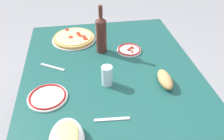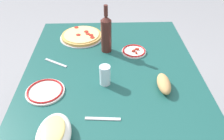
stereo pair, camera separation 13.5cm
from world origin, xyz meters
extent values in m
cube|color=#194C47|center=(0.00, 0.00, 0.70)|extent=(1.39, 1.06, 0.03)
cylinder|color=#33302D|center=(0.63, -0.47, 0.34)|extent=(0.07, 0.07, 0.69)
cylinder|color=#33302D|center=(0.63, 0.47, 0.34)|extent=(0.07, 0.07, 0.69)
cylinder|color=#B7B7BC|center=(0.45, 0.21, 0.72)|extent=(0.32, 0.32, 0.01)
cylinder|color=tan|center=(0.45, 0.21, 0.73)|extent=(0.30, 0.30, 0.02)
cylinder|color=#EFD684|center=(0.45, 0.21, 0.75)|extent=(0.26, 0.26, 0.01)
cylinder|color=maroon|center=(0.48, 0.18, 0.75)|extent=(0.03, 0.03, 0.00)
cylinder|color=maroon|center=(0.39, 0.13, 0.75)|extent=(0.03, 0.03, 0.00)
cylinder|color=#B22D1E|center=(0.45, 0.17, 0.75)|extent=(0.03, 0.03, 0.00)
cylinder|color=maroon|center=(0.43, 0.23, 0.75)|extent=(0.03, 0.03, 0.00)
cylinder|color=maroon|center=(0.55, 0.26, 0.75)|extent=(0.03, 0.03, 0.00)
cylinder|color=maroon|center=(0.43, 0.14, 0.75)|extent=(0.03, 0.03, 0.00)
ellipsoid|color=white|center=(-0.46, 0.26, 0.75)|extent=(0.24, 0.15, 0.07)
ellipsoid|color=#AD2819|center=(-0.46, 0.26, 0.77)|extent=(0.20, 0.12, 0.03)
ellipsoid|color=#EACC75|center=(-0.46, 0.26, 0.78)|extent=(0.17, 0.10, 0.02)
cylinder|color=#471E19|center=(0.26, 0.03, 0.83)|extent=(0.07, 0.07, 0.22)
cone|color=#471E19|center=(0.26, 0.03, 0.96)|extent=(0.07, 0.07, 0.03)
cylinder|color=#471E19|center=(0.26, 0.03, 1.01)|extent=(0.03, 0.03, 0.07)
cylinder|color=silver|center=(-0.08, 0.04, 0.78)|extent=(0.06, 0.06, 0.12)
cylinder|color=white|center=(0.23, -0.16, 0.72)|extent=(0.17, 0.17, 0.01)
torus|color=red|center=(0.23, -0.16, 0.73)|extent=(0.16, 0.16, 0.01)
cube|color=#AD2819|center=(0.20, -0.17, 0.73)|extent=(0.01, 0.01, 0.01)
cube|color=#AD2819|center=(0.23, -0.16, 0.73)|extent=(0.01, 0.01, 0.01)
cube|color=#AD2819|center=(0.22, -0.15, 0.73)|extent=(0.01, 0.01, 0.01)
cube|color=#AD2819|center=(0.25, -0.17, 0.73)|extent=(0.01, 0.01, 0.01)
cube|color=#AD2819|center=(0.25, -0.19, 0.73)|extent=(0.01, 0.01, 0.01)
cylinder|color=white|center=(-0.15, 0.37, 0.72)|extent=(0.21, 0.21, 0.01)
torus|color=red|center=(-0.15, 0.37, 0.73)|extent=(0.19, 0.19, 0.01)
ellipsoid|color=tan|center=(-0.13, -0.28, 0.75)|extent=(0.17, 0.07, 0.06)
cube|color=#B7B7BC|center=(-0.35, 0.06, 0.72)|extent=(0.03, 0.17, 0.00)
cube|color=#B7B7BC|center=(0.12, 0.35, 0.72)|extent=(0.10, 0.15, 0.00)
camera|label=1|loc=(-1.06, 0.17, 1.57)|focal=36.95mm
camera|label=2|loc=(-1.08, 0.04, 1.57)|focal=36.95mm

